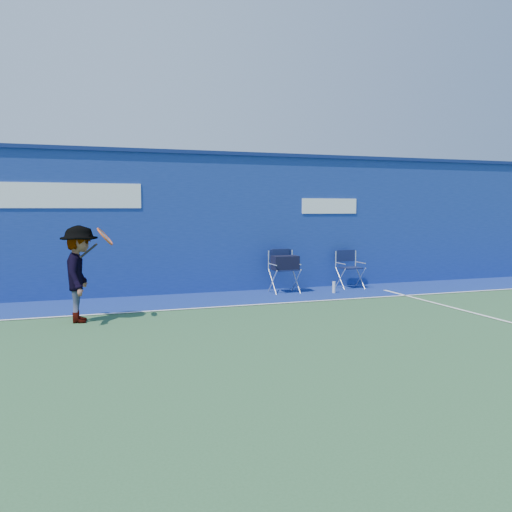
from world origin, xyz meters
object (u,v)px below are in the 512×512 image
object	(u,v)px
directors_chair_right	(350,276)
tennis_player	(80,274)
directors_chair_left	(284,274)
water_bottle	(334,287)

from	to	relation	value
directors_chair_right	tennis_player	size ratio (longest dim) A/B	0.56
directors_chair_left	water_bottle	distance (m)	1.12
directors_chair_right	tennis_player	bearing A→B (deg)	-162.50
directors_chair_right	water_bottle	distance (m)	0.89
directors_chair_left	tennis_player	world-z (taller)	tennis_player
directors_chair_right	directors_chair_left	bearing A→B (deg)	-175.78
water_bottle	tennis_player	world-z (taller)	tennis_player
directors_chair_right	water_bottle	xyz separation A→B (m)	(-0.69, -0.54, -0.15)
directors_chair_right	tennis_player	world-z (taller)	tennis_player
directors_chair_left	water_bottle	xyz separation A→B (m)	(1.00, -0.42, -0.27)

